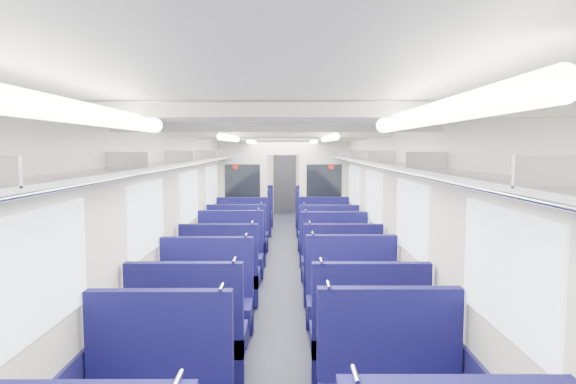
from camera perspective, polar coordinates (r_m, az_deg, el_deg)
floor at (r=8.44m, az=-0.67°, el=-9.79°), size 2.80×18.00×0.01m
ceiling at (r=8.17m, az=-0.68°, el=6.37°), size 2.80×18.00×0.01m
wall_left at (r=8.35m, az=-10.33°, el=-1.82°), size 0.02×18.00×2.35m
dado_left at (r=8.49m, az=-10.14°, el=-7.36°), size 0.03×17.90×0.70m
wall_right at (r=8.33m, az=9.01°, el=-1.82°), size 0.02×18.00×2.35m
dado_right at (r=8.46m, az=8.83°, el=-7.38°), size 0.03×17.90×0.70m
wall_far at (r=17.19m, az=-0.36°, el=1.72°), size 2.80×0.02×2.35m
luggage_rack_left at (r=8.27m, az=-9.14°, el=3.68°), size 0.36×17.40×0.18m
luggage_rack_right at (r=8.24m, az=7.80°, el=3.69°), size 0.36×17.40×0.18m
windows at (r=7.74m, az=-0.71°, el=-0.45°), size 2.78×15.60×0.75m
ceiling_fittings at (r=7.90m, az=-0.70°, el=5.97°), size 2.70×16.06×0.11m
end_door at (r=17.14m, az=-0.36°, el=1.13°), size 0.75×0.06×2.00m
bulkhead at (r=10.96m, az=-0.53°, el=0.17°), size 2.80×0.10×2.35m
seat_8 at (r=4.99m, az=-11.10°, el=-16.16°), size 1.05×0.58×1.17m
seat_9 at (r=4.95m, az=8.93°, el=-16.30°), size 1.05×0.58×1.17m
seat_10 at (r=5.91m, az=-9.23°, el=-12.74°), size 1.05×0.58×1.17m
seat_11 at (r=6.00m, az=7.21°, el=-12.42°), size 1.05×0.58×1.17m
seat_12 at (r=7.12m, az=-7.57°, el=-9.63°), size 1.05×0.58×1.17m
seat_13 at (r=7.10m, az=6.03°, el=-9.66°), size 1.05×0.58×1.17m
seat_14 at (r=8.26m, az=-6.50°, el=-7.58°), size 1.05×0.58×1.17m
seat_15 at (r=8.07m, az=5.27°, el=-7.87°), size 1.05×0.58×1.17m
seat_16 at (r=9.39m, az=-5.71°, el=-6.04°), size 1.05×0.58×1.17m
seat_17 at (r=9.29m, az=4.55°, el=-6.15°), size 1.05×0.58×1.17m
seat_18 at (r=10.36m, az=-5.17°, el=-4.99°), size 1.05×0.58×1.17m
seat_19 at (r=10.45m, az=4.02°, el=-4.90°), size 1.05×0.58×1.17m
seat_20 at (r=12.46m, az=-4.30°, el=-3.30°), size 1.05×0.58×1.17m
seat_21 at (r=12.33m, az=3.39°, el=-3.38°), size 1.05×0.58×1.17m
seat_22 at (r=13.67m, az=-3.92°, el=-2.56°), size 1.05×0.58×1.17m
seat_23 at (r=13.47m, az=3.09°, el=-2.66°), size 1.05×0.58×1.17m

